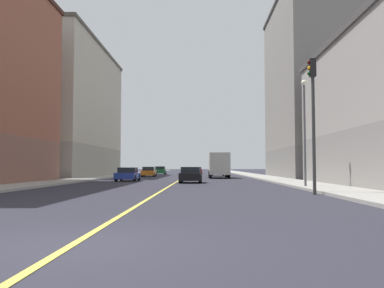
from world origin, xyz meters
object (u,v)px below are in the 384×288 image
at_px(building_left_mid, 325,88).
at_px(car_maroon, 197,170).
at_px(car_black, 191,175).
at_px(car_green, 160,171).
at_px(car_orange, 149,172).
at_px(traffic_light_left_near, 313,107).
at_px(street_lamp_left_near, 304,121).
at_px(car_blue, 128,174).
at_px(building_right_midblock, 61,111).
at_px(box_truck, 219,165).
at_px(car_yellow, 217,172).

bearing_deg(building_left_mid, car_maroon, 119.95).
bearing_deg(car_black, car_green, 100.10).
bearing_deg(car_orange, car_black, -72.75).
bearing_deg(car_black, traffic_light_left_near, -65.42).
xyz_separation_m(building_left_mid, street_lamp_left_near, (-8.47, -23.19, -6.60)).
distance_m(building_left_mid, car_blue, 26.46).
bearing_deg(street_lamp_left_near, building_left_mid, 69.95).
bearing_deg(building_right_midblock, box_truck, -17.06).
xyz_separation_m(traffic_light_left_near, car_black, (-6.39, 13.96, -3.63)).
distance_m(building_right_midblock, traffic_light_left_near, 42.76).
distance_m(traffic_light_left_near, car_maroon, 56.77).
xyz_separation_m(building_right_midblock, car_orange, (12.32, -0.66, -8.30)).
distance_m(car_black, car_blue, 7.32).
xyz_separation_m(car_yellow, car_maroon, (-3.13, 18.97, -0.03)).
distance_m(traffic_light_left_near, car_yellow, 37.64).
bearing_deg(building_left_mid, box_truck, -176.01).
xyz_separation_m(car_black, car_orange, (-6.16, 19.84, 0.01)).
bearing_deg(car_black, building_left_mid, 43.07).
bearing_deg(car_black, car_blue, 145.85).
bearing_deg(car_orange, building_right_midblock, 176.92).
distance_m(building_right_midblock, car_green, 20.42).
height_order(building_left_mid, car_orange, building_left_mid).
height_order(street_lamp_left_near, car_black, street_lamp_left_near).
bearing_deg(street_lamp_left_near, car_maroon, 98.29).
bearing_deg(car_orange, traffic_light_left_near, -69.63).
relative_size(street_lamp_left_near, box_truck, 0.87).
relative_size(car_green, box_truck, 0.53).
xyz_separation_m(building_right_midblock, car_maroon, (18.50, 21.83, -8.33)).
distance_m(traffic_light_left_near, car_green, 50.22).
bearing_deg(car_green, car_blue, -89.82).
bearing_deg(street_lamp_left_near, car_blue, 137.19).
xyz_separation_m(car_maroon, box_truck, (2.92, -28.40, 0.97)).
distance_m(car_green, car_blue, 30.42).
relative_size(car_maroon, car_blue, 1.11).
bearing_deg(traffic_light_left_near, car_blue, 124.55).
bearing_deg(car_blue, traffic_light_left_near, -55.45).
height_order(car_black, car_yellow, car_black).
xyz_separation_m(car_blue, box_truck, (9.00, 9.82, 0.97)).
height_order(building_left_mid, car_black, building_left_mid).
relative_size(car_yellow, car_blue, 1.14).
relative_size(traffic_light_left_near, street_lamp_left_near, 1.00).
distance_m(traffic_light_left_near, street_lamp_left_near, 5.69).
bearing_deg(car_yellow, box_truck, -91.25).
bearing_deg(car_orange, car_green, 89.97).
distance_m(car_orange, car_blue, 15.73).
height_order(car_orange, car_green, car_green).
bearing_deg(building_right_midblock, car_maroon, 49.72).
height_order(traffic_light_left_near, car_green, traffic_light_left_near).
bearing_deg(street_lamp_left_near, car_orange, 115.69).
bearing_deg(car_maroon, car_blue, -99.03).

